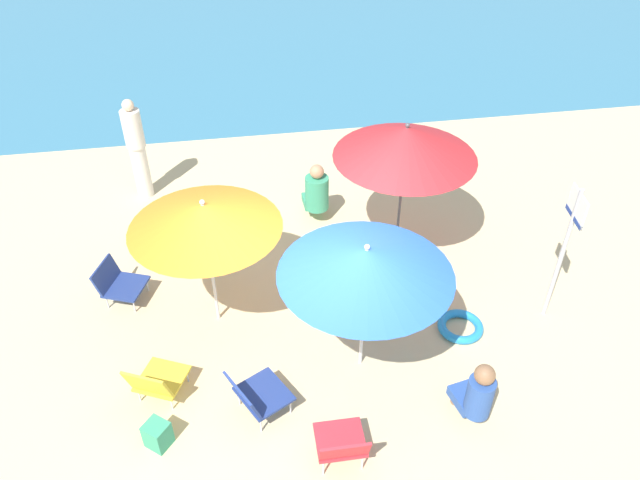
{
  "coord_description": "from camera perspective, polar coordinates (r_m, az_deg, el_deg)",
  "views": [
    {
      "loc": [
        -0.73,
        -5.12,
        5.67
      ],
      "look_at": [
        0.31,
        1.14,
        0.7
      ],
      "focal_mm": 34.24,
      "sensor_mm": 36.0,
      "label": 1
    }
  ],
  "objects": [
    {
      "name": "beach_chair_b",
      "position": [
        8.47,
        -18.36,
        -3.77
      ],
      "size": [
        0.7,
        0.68,
        0.54
      ],
      "rotation": [
        0.0,
        0.0,
        -0.37
      ],
      "color": "navy",
      "rests_on": "ground_plane"
    },
    {
      "name": "beach_chair_d",
      "position": [
        6.39,
        2.06,
        -18.58
      ],
      "size": [
        0.51,
        0.55,
        0.6
      ],
      "rotation": [
        0.0,
        0.0,
        1.56
      ],
      "color": "red",
      "rests_on": "ground_plane"
    },
    {
      "name": "ground_plane",
      "position": [
        7.67,
        -0.89,
        -9.56
      ],
      "size": [
        40.0,
        40.0,
        0.0
      ],
      "primitive_type": "plane",
      "color": "#D3BC8C"
    },
    {
      "name": "umbrella_blue",
      "position": [
        6.37,
        4.34,
        -2.06
      ],
      "size": [
        1.9,
        1.9,
        1.8
      ],
      "color": "silver",
      "rests_on": "ground_plane"
    },
    {
      "name": "swim_ring",
      "position": [
        7.99,
        12.98,
        -7.88
      ],
      "size": [
        0.58,
        0.58,
        0.11
      ],
      "primitive_type": "torus",
      "color": "#238CD8",
      "rests_on": "ground_plane"
    },
    {
      "name": "person_b",
      "position": [
        9.35,
        -0.34,
        4.48
      ],
      "size": [
        0.37,
        0.58,
        1.0
      ],
      "rotation": [
        0.0,
        0.0,
        1.61
      ],
      "color": "#389970",
      "rests_on": "ground_plane"
    },
    {
      "name": "umbrella_orange",
      "position": [
        7.03,
        -10.79,
        2.2
      ],
      "size": [
        1.78,
        1.78,
        1.85
      ],
      "color": "silver",
      "rests_on": "ground_plane"
    },
    {
      "name": "person_c",
      "position": [
        6.75,
        14.39,
        -13.74
      ],
      "size": [
        0.35,
        0.53,
        0.96
      ],
      "rotation": [
        0.0,
        0.0,
        1.77
      ],
      "color": "#2D519E",
      "rests_on": "ground_plane"
    },
    {
      "name": "umbrella_red",
      "position": [
        8.0,
        8.03,
        9.04
      ],
      "size": [
        1.89,
        1.89,
        2.11
      ],
      "color": "#4C4C51",
      "rests_on": "ground_plane"
    },
    {
      "name": "beach_chair_c",
      "position": [
        6.79,
        -6.05,
        -14.17
      ],
      "size": [
        0.76,
        0.75,
        0.6
      ],
      "rotation": [
        0.0,
        0.0,
        0.49
      ],
      "color": "navy",
      "rests_on": "ground_plane"
    },
    {
      "name": "beach_chair_a",
      "position": [
        7.12,
        -15.1,
        -12.63
      ],
      "size": [
        0.7,
        0.75,
        0.63
      ],
      "rotation": [
        0.0,
        0.0,
        1.13
      ],
      "color": "gold",
      "rests_on": "ground_plane"
    },
    {
      "name": "beach_bag",
      "position": [
        6.88,
        -14.93,
        -17.16
      ],
      "size": [
        0.33,
        0.32,
        0.31
      ],
      "primitive_type": "cube",
      "rotation": [
        0.0,
        0.0,
        0.89
      ],
      "color": "#389970",
      "rests_on": "ground_plane"
    },
    {
      "name": "warning_sign",
      "position": [
        7.78,
        22.1,
        0.22
      ],
      "size": [
        0.09,
        0.45,
        1.92
      ],
      "rotation": [
        0.0,
        0.0,
        -0.13
      ],
      "color": "#ADADB2",
      "rests_on": "ground_plane"
    },
    {
      "name": "person_a",
      "position": [
        10.17,
        -16.73,
        8.14
      ],
      "size": [
        0.3,
        0.3,
        1.7
      ],
      "rotation": [
        0.0,
        0.0,
        2.08
      ],
      "color": "silver",
      "rests_on": "ground_plane"
    },
    {
      "name": "sea_water",
      "position": [
        19.43,
        -7.3,
        20.83
      ],
      "size": [
        40.0,
        16.0,
        0.01
      ],
      "primitive_type": "cube",
      "color": "teal",
      "rests_on": "ground_plane"
    }
  ]
}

